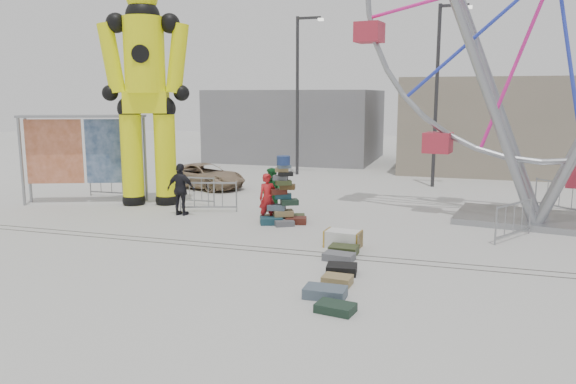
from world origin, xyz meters
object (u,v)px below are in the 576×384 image
(barricade_dummy_a, at_px, (111,184))
(pedestrian_green, at_px, (272,191))
(parked_suv, at_px, (204,176))
(lamp_post_left, at_px, (299,88))
(barricade_dummy_c, at_px, (208,197))
(steamer_trunk, at_px, (343,239))
(pedestrian_black, at_px, (181,189))
(ferris_wheel, at_px, (554,1))
(lamp_post_right, at_px, (439,87))
(banner_scaffold, at_px, (83,137))
(barricade_dummy_b, at_px, (190,190))
(barricade_wheel_back, at_px, (559,196))
(pedestrian_red, at_px, (268,198))
(suitcase_tower, at_px, (283,204))
(barricade_wheel_front, at_px, (514,221))
(crash_test_dummy, at_px, (146,86))

(barricade_dummy_a, relative_size, pedestrian_green, 1.24)
(barricade_dummy_a, relative_size, parked_suv, 0.51)
(lamp_post_left, xyz_separation_m, barricade_dummy_c, (-0.43, -10.13, -3.93))
(steamer_trunk, height_order, pedestrian_black, pedestrian_black)
(lamp_post_left, bearing_deg, parked_suv, -117.96)
(ferris_wheel, relative_size, steamer_trunk, 14.54)
(lamp_post_right, bearing_deg, banner_scaffold, -147.82)
(lamp_post_left, xyz_separation_m, banner_scaffold, (-5.65, -9.96, -1.95))
(lamp_post_right, relative_size, lamp_post_left, 1.00)
(lamp_post_right, relative_size, parked_suv, 2.04)
(banner_scaffold, height_order, barricade_dummy_b, banner_scaffold)
(pedestrian_black, relative_size, parked_suv, 0.46)
(barricade_wheel_back, bearing_deg, parked_suv, -138.23)
(steamer_trunk, bearing_deg, parked_suv, 140.82)
(banner_scaffold, distance_m, barricade_wheel_back, 17.66)
(lamp_post_right, height_order, barricade_dummy_b, lamp_post_right)
(pedestrian_red, bearing_deg, barricade_dummy_a, 126.26)
(barricade_dummy_a, xyz_separation_m, pedestrian_red, (7.64, -2.52, 0.26))
(suitcase_tower, xyz_separation_m, pedestrian_red, (-0.49, -0.11, 0.19))
(banner_scaffold, relative_size, steamer_trunk, 4.76)
(suitcase_tower, bearing_deg, barricade_wheel_front, -21.37)
(banner_scaffold, distance_m, barricade_dummy_b, 4.52)
(crash_test_dummy, xyz_separation_m, barricade_dummy_c, (2.73, -0.65, -3.88))
(suitcase_tower, relative_size, barricade_wheel_back, 1.10)
(lamp_post_left, bearing_deg, barricade_dummy_b, -100.42)
(parked_suv, bearing_deg, barricade_dummy_b, -144.51)
(barricade_wheel_front, relative_size, parked_suv, 0.51)
(barricade_dummy_b, bearing_deg, pedestrian_green, -9.89)
(barricade_wheel_front, bearing_deg, parked_suv, 97.47)
(barricade_wheel_front, bearing_deg, barricade_dummy_c, 116.72)
(ferris_wheel, distance_m, barricade_dummy_b, 13.83)
(barricade_dummy_b, relative_size, pedestrian_green, 1.24)
(barricade_dummy_c, distance_m, pedestrian_green, 2.30)
(steamer_trunk, bearing_deg, pedestrian_red, 148.80)
(barricade_wheel_front, distance_m, pedestrian_red, 7.50)
(lamp_post_left, xyz_separation_m, pedestrian_red, (2.14, -11.07, -3.67))
(crash_test_dummy, xyz_separation_m, pedestrian_red, (5.30, -1.59, -3.63))
(barricade_dummy_b, bearing_deg, barricade_wheel_front, -10.79)
(barricade_wheel_front, xyz_separation_m, pedestrian_red, (-7.49, -0.06, 0.26))
(ferris_wheel, bearing_deg, pedestrian_red, -154.04)
(pedestrian_red, xyz_separation_m, parked_suv, (-4.99, 5.69, -0.26))
(steamer_trunk, distance_m, barricade_dummy_b, 7.97)
(barricade_wheel_front, xyz_separation_m, barricade_wheel_back, (1.89, 4.67, 0.00))
(barricade_wheel_back, bearing_deg, suitcase_tower, -106.92)
(suitcase_tower, xyz_separation_m, pedestrian_green, (-0.82, 1.31, 0.19))
(barricade_wheel_front, relative_size, pedestrian_black, 1.11)
(crash_test_dummy, xyz_separation_m, steamer_trunk, (8.26, -3.82, -4.21))
(banner_scaffold, bearing_deg, lamp_post_right, 11.08)
(banner_scaffold, distance_m, parked_suv, 5.72)
(steamer_trunk, height_order, parked_suv, parked_suv)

